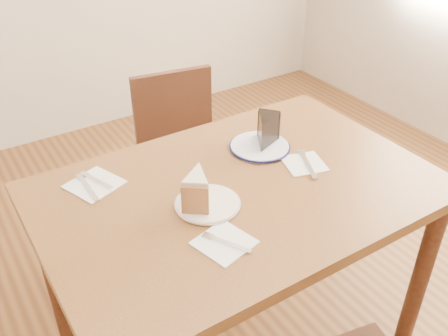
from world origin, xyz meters
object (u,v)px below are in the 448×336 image
carrot_cake (198,189)px  chocolate_cake (265,132)px  plate_navy (260,147)px  table (239,212)px  chair_far (185,162)px  plate_cream (208,204)px

carrot_cake → chocolate_cake: size_ratio=0.98×
plate_navy → chocolate_cake: 0.06m
table → chocolate_cake: chocolate_cake is taller
chair_far → plate_cream: (-0.27, -0.64, 0.29)m
table → chair_far: bearing=77.6°
plate_cream → chocolate_cake: 0.38m
chair_far → plate_cream: bearing=76.3°
chair_far → plate_navy: bearing=105.2°
plate_cream → chocolate_cake: bearing=27.5°
plate_navy → chair_far: bearing=96.3°
chair_far → chocolate_cake: bearing=106.9°
chair_far → chocolate_cake: chocolate_cake is taller
chocolate_cake → plate_cream: bearing=77.4°
plate_navy → chocolate_cake: chocolate_cake is taller
table → plate_navy: plate_navy is taller
plate_navy → chocolate_cake: bearing=-25.7°
plate_cream → plate_navy: 0.36m
chair_far → plate_navy: size_ratio=4.18×
carrot_cake → table: bearing=40.3°
plate_cream → chocolate_cake: (0.33, 0.17, 0.05)m
table → plate_cream: plate_cream is taller
chair_far → plate_cream: size_ratio=4.56×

